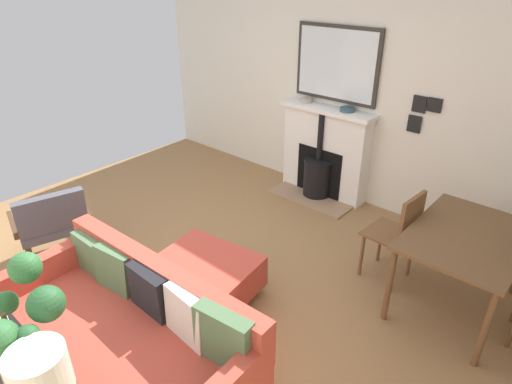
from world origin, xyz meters
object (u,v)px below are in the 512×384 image
at_px(fireplace, 323,157).
at_px(mantel_bowl_near, 306,100).
at_px(sofa, 131,332).
at_px(console_table, 7,369).
at_px(table_lamp_far_end, 40,375).
at_px(potted_plant, 13,328).
at_px(armchair_accent, 52,220).
at_px(mantel_bowl_far, 347,109).
at_px(dining_chair_near_fireplace, 399,230).
at_px(ottoman, 210,271).
at_px(dining_table, 466,244).

bearing_deg(fireplace, mantel_bowl_near, -96.02).
bearing_deg(sofa, console_table, -0.21).
bearing_deg(table_lamp_far_end, fireplace, -163.73).
bearing_deg(potted_plant, armchair_accent, -116.54).
height_order(fireplace, console_table, fireplace).
height_order(mantel_bowl_far, table_lamp_far_end, table_lamp_far_end).
bearing_deg(mantel_bowl_far, dining_chair_near_fireplace, 49.17).
bearing_deg(sofa, potted_plant, 24.24).
bearing_deg(dining_chair_near_fireplace, armchair_accent, -54.04).
bearing_deg(sofa, mantel_bowl_near, -165.19).
distance_m(sofa, ottoman, 0.95).
distance_m(mantel_bowl_near, ottoman, 2.56).
height_order(mantel_bowl_near, sofa, mantel_bowl_near).
bearing_deg(armchair_accent, sofa, 80.70).
xyz_separation_m(mantel_bowl_near, console_table, (3.97, 0.85, -0.52)).
relative_size(console_table, table_lamp_far_end, 3.45).
xyz_separation_m(dining_table, dining_chair_near_fireplace, (0.01, -0.55, -0.10)).
relative_size(fireplace, ottoman, 1.33).
relative_size(potted_plant, dining_table, 0.60).
distance_m(console_table, table_lamp_far_end, 0.77).
distance_m(mantel_bowl_far, dining_table, 2.12).
distance_m(fireplace, potted_plant, 4.05).
relative_size(armchair_accent, potted_plant, 1.15).
xyz_separation_m(ottoman, dining_table, (-1.25, 1.67, 0.40)).
distance_m(dining_table, dining_chair_near_fireplace, 0.56).
distance_m(sofa, potted_plant, 1.13).
height_order(mantel_bowl_far, console_table, mantel_bowl_far).
bearing_deg(potted_plant, dining_chair_near_fireplace, 167.97).
relative_size(ottoman, armchair_accent, 1.12).
bearing_deg(dining_chair_near_fireplace, mantel_bowl_near, -120.45).
xyz_separation_m(table_lamp_far_end, dining_table, (-2.92, 0.86, -0.45)).
bearing_deg(console_table, armchair_accent, -121.51).
height_order(dining_table, dining_chair_near_fireplace, dining_chair_near_fireplace).
bearing_deg(dining_chair_near_fireplace, dining_table, 90.63).
distance_m(mantel_bowl_near, mantel_bowl_far, 0.57).
xyz_separation_m(mantel_bowl_near, ottoman, (2.30, 0.67, -0.92)).
xyz_separation_m(mantel_bowl_far, dining_table, (1.05, 1.77, -0.52)).
bearing_deg(ottoman, dining_chair_near_fireplace, 137.86).
bearing_deg(armchair_accent, mantel_bowl_near, 164.50).
bearing_deg(potted_plant, fireplace, -167.73).
distance_m(fireplace, ottoman, 2.30).
distance_m(mantel_bowl_far, console_table, 4.01).
height_order(mantel_bowl_far, ottoman, mantel_bowl_far).
bearing_deg(dining_table, ottoman, -53.21).
distance_m(console_table, dining_table, 3.28).
distance_m(armchair_accent, dining_table, 3.69).
bearing_deg(mantel_bowl_far, potted_plant, 8.71).
xyz_separation_m(ottoman, potted_plant, (1.65, 0.51, 0.91)).
height_order(potted_plant, dining_chair_near_fireplace, potted_plant).
height_order(ottoman, table_lamp_far_end, table_lamp_far_end).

